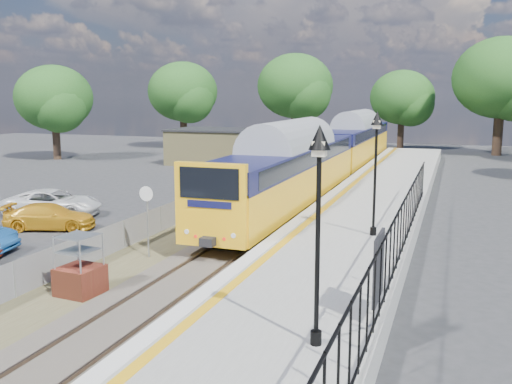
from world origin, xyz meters
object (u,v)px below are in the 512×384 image
at_px(victorian_lamp_south, 319,185).
at_px(speed_sign, 147,210).
at_px(victorian_lamp_north, 376,144).
at_px(train, 331,150).
at_px(car_yellow, 50,217).
at_px(brick_plinth, 80,267).
at_px(car_white, 53,203).

bearing_deg(victorian_lamp_south, speed_sign, 138.63).
bearing_deg(victorian_lamp_north, train, 106.93).
xyz_separation_m(speed_sign, car_yellow, (-6.67, 2.71, -1.28)).
relative_size(victorian_lamp_south, victorian_lamp_north, 1.00).
height_order(victorian_lamp_south, brick_plinth, victorian_lamp_south).
relative_size(victorian_lamp_north, car_white, 0.95).
bearing_deg(car_white, brick_plinth, -152.01).
relative_size(victorian_lamp_north, car_yellow, 1.13).
xyz_separation_m(train, brick_plinth, (-2.56, -24.48, -1.42)).
bearing_deg(victorian_lamp_north, brick_plinth, -138.05).
xyz_separation_m(victorian_lamp_south, speed_sign, (-8.14, 7.17, -2.43)).
xyz_separation_m(victorian_lamp_south, brick_plinth, (-8.06, 2.94, -3.37)).
xyz_separation_m(train, car_white, (-11.12, -15.06, -1.67)).
xyz_separation_m(train, speed_sign, (-2.64, -20.25, -0.47)).
bearing_deg(brick_plinth, car_yellow, 134.23).
relative_size(speed_sign, car_white, 0.57).
bearing_deg(victorian_lamp_south, car_yellow, 146.30).
bearing_deg(speed_sign, victorian_lamp_south, -40.78).
relative_size(train, speed_sign, 14.80).
xyz_separation_m(victorian_lamp_south, train, (-5.50, 27.42, -1.96)).
xyz_separation_m(brick_plinth, speed_sign, (-0.09, 4.23, 0.95)).
height_order(victorian_lamp_south, car_yellow, victorian_lamp_south).
distance_m(brick_plinth, car_yellow, 9.69).
height_order(victorian_lamp_north, train, victorian_lamp_north).
xyz_separation_m(victorian_lamp_north, car_white, (-16.42, 2.36, -3.62)).
xyz_separation_m(brick_plinth, car_white, (-8.56, 9.42, -0.25)).
height_order(victorian_lamp_north, car_yellow, victorian_lamp_north).
bearing_deg(car_yellow, train, -47.07).
height_order(victorian_lamp_south, train, victorian_lamp_south).
distance_m(brick_plinth, car_white, 12.73).
distance_m(train, brick_plinth, 24.65).
distance_m(victorian_lamp_north, train, 18.31).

